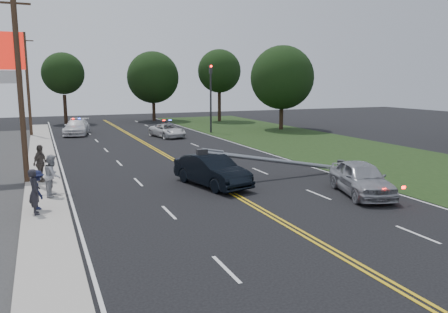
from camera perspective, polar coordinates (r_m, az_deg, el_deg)
name	(u,v)px	position (r m, az deg, el deg)	size (l,w,h in m)	color
ground	(298,231)	(16.32, 9.59, -9.55)	(120.00, 120.00, 0.00)	black
sidewalk	(44,189)	(23.53, -22.43, -4.00)	(1.80, 70.00, 0.12)	#ADA79C
grass_verge	(386,160)	(32.15, 20.40, -0.42)	(12.00, 80.00, 0.01)	black
centerline_yellow	(203,176)	(25.00, -2.81, -2.59)	(0.36, 80.00, 0.00)	gold
traffic_signal	(211,93)	(46.07, -1.75, 8.35)	(0.28, 0.41, 7.05)	#2D2D30
fallen_streetlight	(284,161)	(24.82, 7.91, -0.63)	(9.36, 0.44, 1.91)	#2D2D30
utility_pole_mid	(20,87)	(24.94, -25.11, 8.23)	(1.60, 0.28, 10.00)	#382619
utility_pole_far	(28,84)	(46.93, -24.26, 8.60)	(1.60, 0.28, 10.00)	#382619
tree_6	(63,74)	(59.23, -20.27, 10.13)	(5.20, 5.20, 8.95)	black
tree_7	(153,77)	(60.90, -9.26, 10.16)	(6.97, 6.97, 9.37)	black
tree_8	(219,71)	(59.49, -0.61, 11.09)	(5.76, 5.76, 9.60)	black
tree_9	(282,78)	(49.60, 7.60, 10.17)	(7.04, 7.04, 9.29)	black
crashed_sedan	(212,171)	(22.59, -1.60, -1.84)	(1.72, 4.94, 1.63)	black
waiting_sedan	(361,178)	(21.85, 17.49, -2.72)	(1.90, 4.73, 1.61)	#9A9CA2
emergency_a	(167,131)	(42.83, -7.42, 3.38)	(2.12, 4.60, 1.28)	silver
emergency_b	(77,127)	(46.77, -18.69, 3.66)	(2.20, 5.42, 1.57)	silver
bystander_a	(35,192)	(18.96, -23.50, -4.23)	(0.67, 0.44, 1.84)	#25242B
bystander_b	(53,175)	(21.62, -21.48, -2.30)	(0.95, 0.74, 1.95)	#ABABB0
bystander_c	(37,190)	(19.69, -23.20, -4.00)	(1.06, 0.61, 1.65)	#191D3E
bystander_d	(40,163)	(24.95, -22.88, -0.83)	(1.15, 0.48, 1.97)	#5A5148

